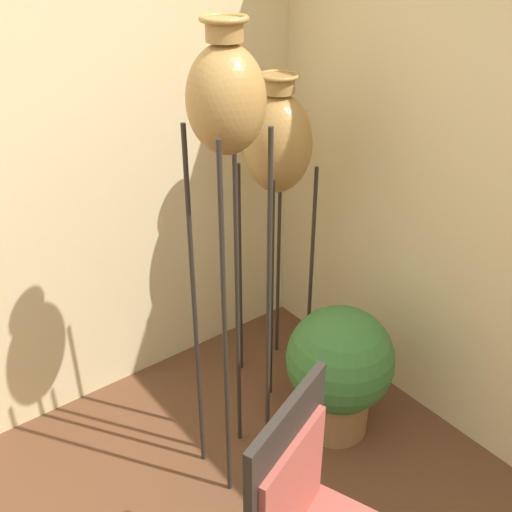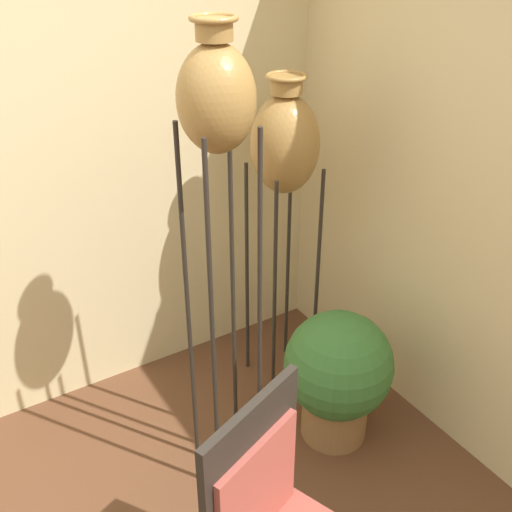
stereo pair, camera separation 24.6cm
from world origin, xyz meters
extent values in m
cylinder|color=#28231E|center=(0.51, 0.66, 0.85)|extent=(0.02, 0.02, 1.70)
cylinder|color=#28231E|center=(0.73, 0.66, 0.85)|extent=(0.02, 0.02, 1.70)
cylinder|color=#28231E|center=(0.51, 0.89, 0.85)|extent=(0.02, 0.02, 1.70)
cylinder|color=#28231E|center=(0.73, 0.89, 0.85)|extent=(0.02, 0.02, 1.70)
torus|color=#28231E|center=(0.62, 0.78, 1.70)|extent=(0.23, 0.23, 0.02)
ellipsoid|color=olive|center=(0.62, 0.78, 1.79)|extent=(0.28, 0.28, 0.39)
cylinder|color=olive|center=(0.62, 0.78, 2.02)|extent=(0.13, 0.13, 0.07)
torus|color=olive|center=(0.62, 0.78, 2.06)|extent=(0.17, 0.17, 0.02)
cylinder|color=#28231E|center=(1.07, 1.06, 0.64)|extent=(0.02, 0.02, 1.29)
cylinder|color=#28231E|center=(1.35, 1.06, 0.64)|extent=(0.02, 0.02, 1.29)
cylinder|color=#28231E|center=(1.07, 1.33, 0.64)|extent=(0.02, 0.02, 1.29)
cylinder|color=#28231E|center=(1.35, 1.33, 0.64)|extent=(0.02, 0.02, 1.29)
torus|color=#28231E|center=(1.21, 1.20, 1.29)|extent=(0.28, 0.28, 0.02)
ellipsoid|color=olive|center=(1.21, 1.20, 1.40)|extent=(0.33, 0.33, 0.49)
cylinder|color=olive|center=(1.21, 1.20, 1.68)|extent=(0.15, 0.15, 0.08)
torus|color=olive|center=(1.21, 1.20, 1.72)|extent=(0.19, 0.19, 0.02)
cube|color=#28231E|center=(0.32, 0.06, 0.79)|extent=(0.44, 0.19, 0.60)
cube|color=#A84C42|center=(0.33, 0.04, 0.73)|extent=(0.37, 0.16, 0.42)
cylinder|color=olive|center=(1.18, 0.65, 0.12)|extent=(0.33, 0.33, 0.24)
torus|color=olive|center=(1.18, 0.65, 0.24)|extent=(0.37, 0.37, 0.02)
sphere|color=#387033|center=(1.18, 0.65, 0.44)|extent=(0.54, 0.54, 0.54)
camera|label=1|loc=(-0.57, -0.92, 2.34)|focal=42.00mm
camera|label=2|loc=(-0.36, -1.07, 2.34)|focal=42.00mm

